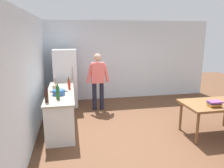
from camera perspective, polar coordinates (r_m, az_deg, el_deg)
The scene contains 14 objects.
ground_plane at distance 5.21m, azimuth 9.79°, elevation -12.77°, with size 14.00×14.00×0.00m, color brown.
wall_back at distance 7.62m, azimuth 2.21°, elevation 6.31°, with size 6.40×0.12×2.70m, color silver.
wall_left at distance 4.73m, azimuth -21.40°, elevation 1.15°, with size 0.12×5.60×2.70m, color silver.
kitchen_counter at distance 5.48m, azimuth -13.30°, elevation -6.48°, with size 0.64×2.20×0.90m.
refrigerator at distance 6.90m, azimuth -12.21°, elevation 1.50°, with size 0.70×0.67×1.80m.
person at distance 6.39m, azimuth -3.78°, elevation 1.57°, with size 0.70×0.22×1.70m.
dining_table at distance 5.37m, azimuth 25.44°, elevation -5.37°, with size 1.40×0.90×0.75m.
cooking_pot at distance 5.05m, azimuth -13.95°, elevation -2.17°, with size 0.40×0.28×0.12m.
utensil_jar at distance 5.42m, azimuth -14.91°, elevation -0.96°, with size 0.11×0.11×0.32m.
bottle_beer_brown at distance 5.80m, azimuth -11.41°, elevation 0.42°, with size 0.06×0.06×0.26m.
bottle_wine_dark at distance 4.55m, azimuth -16.99°, elevation -2.93°, with size 0.08×0.08×0.34m.
bottle_sauce_red at distance 5.47m, azimuth -11.24°, elevation -0.45°, with size 0.06×0.06×0.24m.
bottle_wine_green at distance 4.71m, azimuth -14.19°, elevation -2.21°, with size 0.08×0.08×0.34m.
book_stack at distance 5.09m, azimuth 25.53°, elevation -4.69°, with size 0.27×0.19×0.12m.
Camera 1 is at (-1.73, -4.36, 2.27)m, focal length 34.50 mm.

